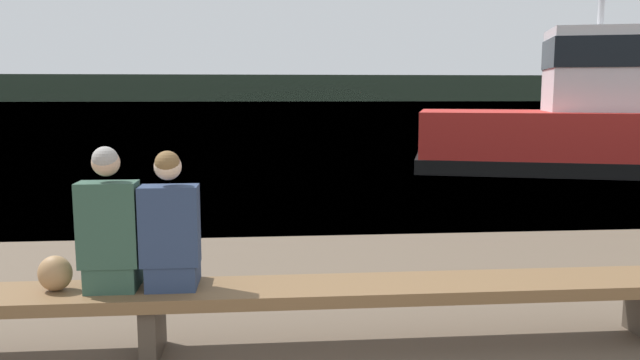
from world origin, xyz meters
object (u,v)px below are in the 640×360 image
(shopping_bag, at_px, (55,273))
(person_right, at_px, (171,232))
(person_left, at_px, (110,231))
(bench_main, at_px, (152,300))
(tugboat_red, at_px, (593,127))

(shopping_bag, bearing_deg, person_right, -1.05)
(person_left, distance_m, person_right, 0.42)
(person_right, bearing_deg, shopping_bag, 178.95)
(bench_main, xyz_separation_m, person_right, (0.15, 0.01, 0.50))
(bench_main, relative_size, tugboat_red, 0.94)
(person_right, xyz_separation_m, tugboat_red, (8.52, 9.91, 0.16))
(person_right, height_order, shopping_bag, person_right)
(bench_main, distance_m, person_right, 0.52)
(person_right, distance_m, shopping_bag, 0.87)
(bench_main, xyz_separation_m, person_left, (-0.27, 0.01, 0.51))
(bench_main, relative_size, person_right, 8.15)
(person_left, height_order, tugboat_red, tugboat_red)
(person_left, bearing_deg, tugboat_red, 47.96)
(bench_main, bearing_deg, person_right, 4.01)
(tugboat_red, bearing_deg, person_left, 154.25)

